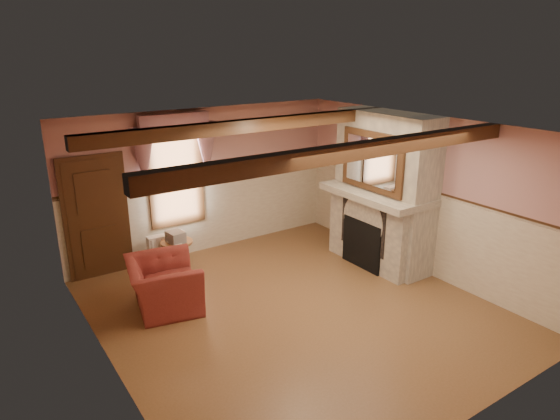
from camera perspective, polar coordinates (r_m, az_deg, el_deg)
floor at (r=7.88m, az=1.67°, el=-11.33°), size 5.50×6.00×0.01m
ceiling at (r=6.93m, az=1.89°, el=9.21°), size 5.50×6.00×0.01m
wall_back at (r=9.76m, az=-8.58°, el=3.32°), size 5.50×0.02×2.80m
wall_front at (r=5.37m, az=21.17°, el=-10.77°), size 5.50×0.02×2.80m
wall_left at (r=6.21m, az=-19.44°, el=-6.52°), size 0.02×6.00×2.80m
wall_right at (r=9.09m, az=15.99°, el=1.68°), size 0.02×6.00×2.80m
wainscot at (r=7.53m, az=1.73°, el=-6.37°), size 5.50×6.00×1.50m
chair_rail at (r=7.25m, az=1.78°, el=-0.98°), size 5.50×6.00×0.08m
firebox at (r=9.26m, az=9.63°, el=-3.78°), size 0.20×0.95×0.90m
armchair at (r=7.98m, az=-13.17°, el=-8.30°), size 1.26×1.37×0.77m
side_table at (r=9.26m, az=-11.63°, el=-5.08°), size 0.72×0.72×0.55m
book_stack at (r=9.08m, az=-11.84°, el=-3.03°), size 0.30×0.35×0.20m
radiator at (r=9.49m, az=-12.79°, el=-4.41°), size 0.70×0.20×0.60m
bowl at (r=9.24m, az=10.21°, el=2.74°), size 0.31×0.31×0.08m
mantel_clock at (r=9.65m, az=7.76°, el=3.91°), size 0.14×0.24×0.20m
oil_lamp at (r=9.47m, az=8.71°, el=3.84°), size 0.11×0.11×0.28m
candle_red at (r=8.77m, az=13.32°, el=1.98°), size 0.06×0.06×0.16m
jar_yellow at (r=8.75m, az=13.51°, el=1.79°), size 0.06×0.06×0.12m
fireplace at (r=9.24m, az=11.87°, el=2.27°), size 0.85×2.00×2.80m
mantel at (r=9.13m, az=11.06°, el=1.86°), size 1.05×2.05×0.12m
overmantel_mirror at (r=8.85m, az=10.44°, el=5.46°), size 0.06×1.44×1.04m
door at (r=9.15m, az=-20.21°, el=-0.96°), size 1.10×0.10×2.10m
window at (r=9.44m, az=-11.85°, el=4.18°), size 1.06×0.08×2.02m
window_drapes at (r=9.23m, az=-11.88°, el=7.68°), size 1.30×0.14×1.40m
ceiling_beam_front at (r=6.03m, az=8.61°, el=6.67°), size 5.50×0.18×0.20m
ceiling_beam_back at (r=7.94m, az=-3.27°, el=9.63°), size 5.50×0.18×0.20m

